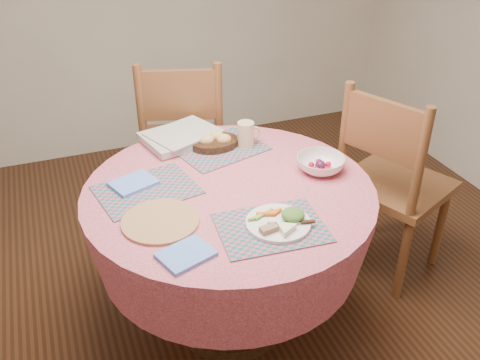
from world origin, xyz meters
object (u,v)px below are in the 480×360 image
at_px(dining_table, 229,226).
at_px(wicker_trivet, 160,221).
at_px(fruit_bowl, 320,164).
at_px(bread_bowl, 215,141).
at_px(chair_back, 183,141).
at_px(dinner_plate, 281,222).
at_px(latte_mug, 246,134).
at_px(chair_right, 390,181).

xyz_separation_m(dining_table, wicker_trivet, (-0.33, -0.14, 0.20)).
height_order(wicker_trivet, fruit_bowl, fruit_bowl).
bearing_deg(wicker_trivet, bread_bowl, 52.57).
bearing_deg(bread_bowl, dining_table, -99.76).
bearing_deg(wicker_trivet, fruit_bowl, 10.09).
xyz_separation_m(chair_back, dinner_plate, (0.06, -1.20, 0.22)).
bearing_deg(fruit_bowl, chair_back, 114.38).
xyz_separation_m(wicker_trivet, fruit_bowl, (0.76, 0.13, 0.03)).
bearing_deg(chair_back, bread_bowl, 110.46).
relative_size(chair_back, dinner_plate, 4.26).
bearing_deg(fruit_bowl, latte_mug, 123.55).
relative_size(chair_right, fruit_bowl, 4.83).
distance_m(chair_back, fruit_bowl, 0.99).
bearing_deg(wicker_trivet, chair_back, 70.24).
bearing_deg(chair_back, wicker_trivet, 87.17).
height_order(dining_table, dinner_plate, dinner_plate).
distance_m(dining_table, latte_mug, 0.47).
xyz_separation_m(chair_back, latte_mug, (0.17, -0.54, 0.26)).
distance_m(dining_table, chair_right, 0.89).
relative_size(dining_table, dinner_plate, 4.96).
distance_m(dining_table, chair_back, 0.87).
xyz_separation_m(wicker_trivet, latte_mug, (0.54, 0.47, 0.06)).
xyz_separation_m(dinner_plate, latte_mug, (0.12, 0.66, 0.04)).
bearing_deg(chair_back, dinner_plate, 109.62).
distance_m(chair_back, bread_bowl, 0.55).
distance_m(bread_bowl, latte_mug, 0.15).
height_order(chair_back, latte_mug, chair_back).
bearing_deg(dinner_plate, chair_right, 26.53).
bearing_deg(dining_table, wicker_trivet, -157.07).
bearing_deg(latte_mug, dining_table, -122.21).
height_order(wicker_trivet, dinner_plate, dinner_plate).
bearing_deg(wicker_trivet, dinner_plate, -24.04).
xyz_separation_m(chair_right, bread_bowl, (-0.82, 0.30, 0.23)).
height_order(chair_back, wicker_trivet, chair_back).
distance_m(chair_right, bread_bowl, 0.91).
distance_m(wicker_trivet, bread_bowl, 0.65).
xyz_separation_m(dining_table, latte_mug, (0.21, 0.33, 0.26)).
relative_size(dining_table, fruit_bowl, 5.64).
xyz_separation_m(chair_back, wicker_trivet, (-0.36, -1.01, 0.20)).
bearing_deg(dinner_plate, latte_mug, 79.79).
distance_m(dining_table, wicker_trivet, 0.41).
distance_m(chair_back, dinner_plate, 1.22).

